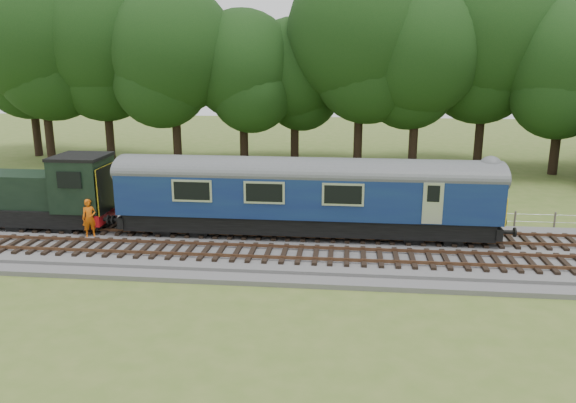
# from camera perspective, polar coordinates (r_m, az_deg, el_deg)

# --- Properties ---
(ground) EXTENTS (120.00, 120.00, 0.00)m
(ground) POSITION_cam_1_polar(r_m,az_deg,el_deg) (26.28, 7.57, -5.20)
(ground) COLOR #4F6A27
(ground) RESTS_ON ground
(ballast) EXTENTS (70.00, 7.00, 0.35)m
(ballast) POSITION_cam_1_polar(r_m,az_deg,el_deg) (26.22, 7.58, -4.84)
(ballast) COLOR #4C4C4F
(ballast) RESTS_ON ground
(track_north) EXTENTS (67.20, 2.40, 0.21)m
(track_north) POSITION_cam_1_polar(r_m,az_deg,el_deg) (27.48, 7.53, -3.40)
(track_north) COLOR black
(track_north) RESTS_ON ballast
(track_south) EXTENTS (67.20, 2.40, 0.21)m
(track_south) POSITION_cam_1_polar(r_m,az_deg,el_deg) (24.64, 7.68, -5.54)
(track_south) COLOR black
(track_south) RESTS_ON ballast
(fence) EXTENTS (64.00, 0.12, 1.00)m
(fence) POSITION_cam_1_polar(r_m,az_deg,el_deg) (30.56, 7.38, -2.36)
(fence) COLOR #6B6054
(fence) RESTS_ON ground
(tree_line) EXTENTS (70.00, 8.00, 18.00)m
(tree_line) POSITION_cam_1_polar(r_m,az_deg,el_deg) (47.58, 6.98, 3.75)
(tree_line) COLOR black
(tree_line) RESTS_ON ground
(dmu_railcar) EXTENTS (18.05, 2.86, 3.88)m
(dmu_railcar) POSITION_cam_1_polar(r_m,az_deg,el_deg) (26.94, 1.82, 1.20)
(dmu_railcar) COLOR black
(dmu_railcar) RESTS_ON ground
(shunter_loco) EXTENTS (8.91, 2.60, 3.38)m
(shunter_loco) POSITION_cam_1_polar(r_m,az_deg,el_deg) (31.33, -24.51, 0.59)
(shunter_loco) COLOR black
(shunter_loco) RESTS_ON ground
(worker) EXTENTS (0.81, 0.72, 1.85)m
(worker) POSITION_cam_1_polar(r_m,az_deg,el_deg) (28.64, -19.53, -1.59)
(worker) COLOR #DE5B0B
(worker) RESTS_ON ballast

